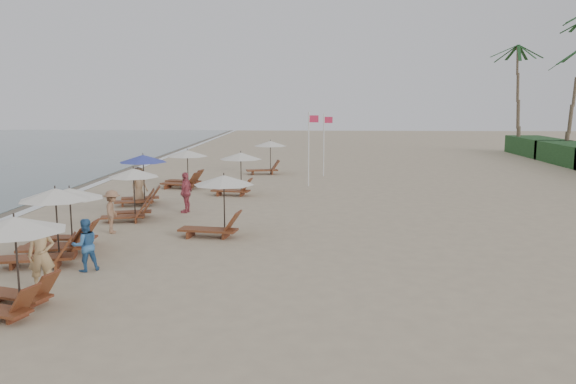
{
  "coord_description": "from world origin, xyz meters",
  "views": [
    {
      "loc": [
        1.58,
        -15.77,
        4.9
      ],
      "look_at": [
        0.64,
        6.83,
        1.3
      ],
      "focal_mm": 35.79,
      "sensor_mm": 36.0,
      "label": 1
    }
  ],
  "objects_px": {
    "lounger_station_3": "(130,193)",
    "lounger_station_4": "(140,178)",
    "lounger_station_0": "(9,260)",
    "beachgoer_far_b": "(139,185)",
    "inland_station_1": "(236,169)",
    "beachgoer_mid_a": "(85,245)",
    "lounger_station_5": "(183,169)",
    "inland_station_0": "(216,201)",
    "beachgoer_near": "(41,255)",
    "lounger_station_2": "(64,218)",
    "lounger_station_1": "(48,230)",
    "beachgoer_mid_b": "(112,212)",
    "inland_station_2": "(266,155)",
    "flag_pole_near": "(309,145)",
    "beachgoer_far_a": "(186,192)"
  },
  "relations": [
    {
      "from": "inland_station_0",
      "to": "beachgoer_mid_a",
      "type": "xyz_separation_m",
      "value": [
        -3.09,
        -4.49,
        -0.53
      ]
    },
    {
      "from": "lounger_station_3",
      "to": "beachgoer_mid_a",
      "type": "relative_size",
      "value": 1.54
    },
    {
      "from": "beachgoer_near",
      "to": "beachgoer_far_a",
      "type": "relative_size",
      "value": 1.02
    },
    {
      "from": "lounger_station_1",
      "to": "beachgoer_mid_b",
      "type": "xyz_separation_m",
      "value": [
        0.63,
        3.93,
        -0.19
      ]
    },
    {
      "from": "lounger_station_1",
      "to": "inland_station_2",
      "type": "distance_m",
      "value": 22.26
    },
    {
      "from": "lounger_station_4",
      "to": "lounger_station_5",
      "type": "xyz_separation_m",
      "value": [
        0.83,
        5.6,
        -0.2
      ]
    },
    {
      "from": "lounger_station_2",
      "to": "inland_station_0",
      "type": "height_order",
      "value": "inland_station_0"
    },
    {
      "from": "inland_station_1",
      "to": "beachgoer_far_b",
      "type": "xyz_separation_m",
      "value": [
        -4.36,
        -2.73,
        -0.47
      ]
    },
    {
      "from": "lounger_station_4",
      "to": "inland_station_2",
      "type": "bearing_deg",
      "value": 66.63
    },
    {
      "from": "lounger_station_0",
      "to": "lounger_station_5",
      "type": "xyz_separation_m",
      "value": [
        -0.33,
        19.68,
        -0.19
      ]
    },
    {
      "from": "inland_station_0",
      "to": "flag_pole_near",
      "type": "height_order",
      "value": "flag_pole_near"
    },
    {
      "from": "inland_station_2",
      "to": "lounger_station_1",
      "type": "bearing_deg",
      "value": -102.97
    },
    {
      "from": "lounger_station_5",
      "to": "lounger_station_1",
      "type": "bearing_deg",
      "value": -92.68
    },
    {
      "from": "lounger_station_0",
      "to": "beachgoer_near",
      "type": "bearing_deg",
      "value": 91.97
    },
    {
      "from": "lounger_station_4",
      "to": "beachgoer_far_b",
      "type": "bearing_deg",
      "value": 119.85
    },
    {
      "from": "lounger_station_0",
      "to": "lounger_station_1",
      "type": "distance_m",
      "value": 4.34
    },
    {
      "from": "lounger_station_0",
      "to": "lounger_station_2",
      "type": "xyz_separation_m",
      "value": [
        -1.21,
        5.76,
        -0.21
      ]
    },
    {
      "from": "lounger_station_0",
      "to": "beachgoer_far_a",
      "type": "xyz_separation_m",
      "value": [
        1.45,
        12.21,
        -0.35
      ]
    },
    {
      "from": "lounger_station_0",
      "to": "flag_pole_near",
      "type": "bearing_deg",
      "value": 71.37
    },
    {
      "from": "lounger_station_2",
      "to": "inland_station_2",
      "type": "xyz_separation_m",
      "value": [
        5.15,
        20.13,
        0.25
      ]
    },
    {
      "from": "lounger_station_5",
      "to": "inland_station_2",
      "type": "bearing_deg",
      "value": 55.48
    },
    {
      "from": "beachgoer_mid_a",
      "to": "inland_station_1",
      "type": "bearing_deg",
      "value": -136.75
    },
    {
      "from": "inland_station_1",
      "to": "beachgoer_mid_a",
      "type": "relative_size",
      "value": 1.77
    },
    {
      "from": "beachgoer_near",
      "to": "beachgoer_far_b",
      "type": "distance_m",
      "value": 12.72
    },
    {
      "from": "inland_station_1",
      "to": "beachgoer_far_a",
      "type": "bearing_deg",
      "value": -108.32
    },
    {
      "from": "lounger_station_0",
      "to": "lounger_station_3",
      "type": "distance_m",
      "value": 10.55
    },
    {
      "from": "flag_pole_near",
      "to": "inland_station_2",
      "type": "bearing_deg",
      "value": 117.58
    },
    {
      "from": "beachgoer_mid_b",
      "to": "lounger_station_3",
      "type": "bearing_deg",
      "value": -7.73
    },
    {
      "from": "beachgoer_mid_b",
      "to": "lounger_station_4",
      "type": "bearing_deg",
      "value": -3.06
    },
    {
      "from": "lounger_station_0",
      "to": "beachgoer_mid_b",
      "type": "xyz_separation_m",
      "value": [
        -0.43,
        8.13,
        -0.44
      ]
    },
    {
      "from": "lounger_station_0",
      "to": "beachgoer_far_b",
      "type": "relative_size",
      "value": 1.43
    },
    {
      "from": "lounger_station_4",
      "to": "beachgoer_far_a",
      "type": "relative_size",
      "value": 1.39
    },
    {
      "from": "inland_station_0",
      "to": "beachgoer_mid_a",
      "type": "relative_size",
      "value": 1.83
    },
    {
      "from": "beachgoer_mid_b",
      "to": "flag_pole_near",
      "type": "bearing_deg",
      "value": -40.91
    },
    {
      "from": "lounger_station_0",
      "to": "lounger_station_3",
      "type": "height_order",
      "value": "lounger_station_0"
    },
    {
      "from": "lounger_station_5",
      "to": "inland_station_0",
      "type": "distance_m",
      "value": 12.5
    },
    {
      "from": "beachgoer_mid_b",
      "to": "beachgoer_mid_a",
      "type": "bearing_deg",
      "value": -179.77
    },
    {
      "from": "beachgoer_mid_a",
      "to": "beachgoer_far_b",
      "type": "height_order",
      "value": "beachgoer_far_b"
    },
    {
      "from": "lounger_station_1",
      "to": "inland_station_0",
      "type": "bearing_deg",
      "value": 38.08
    },
    {
      "from": "lounger_station_5",
      "to": "beachgoer_far_a",
      "type": "bearing_deg",
      "value": -76.58
    },
    {
      "from": "lounger_station_3",
      "to": "lounger_station_4",
      "type": "distance_m",
      "value": 3.61
    },
    {
      "from": "lounger_station_5",
      "to": "beachgoer_near",
      "type": "relative_size",
      "value": 1.5
    },
    {
      "from": "lounger_station_3",
      "to": "beachgoer_near",
      "type": "xyz_separation_m",
      "value": [
        0.47,
        -8.87,
        -0.21
      ]
    },
    {
      "from": "beachgoer_mid_a",
      "to": "inland_station_2",
      "type": "bearing_deg",
      "value": -134.78
    },
    {
      "from": "inland_station_1",
      "to": "beachgoer_far_b",
      "type": "bearing_deg",
      "value": -147.94
    },
    {
      "from": "lounger_station_2",
      "to": "inland_station_1",
      "type": "bearing_deg",
      "value": 69.28
    },
    {
      "from": "lounger_station_5",
      "to": "beachgoer_mid_b",
      "type": "xyz_separation_m",
      "value": [
        -0.1,
        -11.55,
        -0.25
      ]
    },
    {
      "from": "beachgoer_far_a",
      "to": "lounger_station_4",
      "type": "bearing_deg",
      "value": -114.88
    },
    {
      "from": "flag_pole_near",
      "to": "lounger_station_2",
      "type": "bearing_deg",
      "value": -118.98
    },
    {
      "from": "lounger_station_2",
      "to": "lounger_station_4",
      "type": "distance_m",
      "value": 8.33
    }
  ]
}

